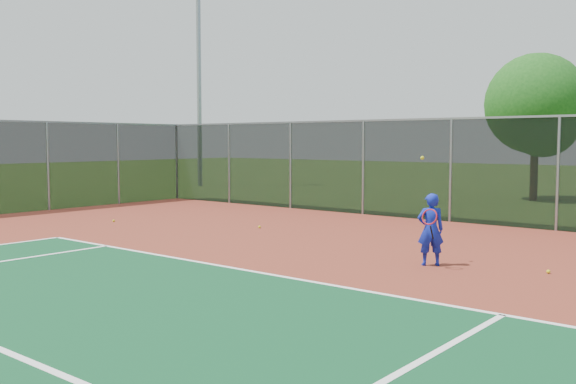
% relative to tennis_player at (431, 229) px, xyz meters
% --- Properties ---
extents(ground, '(120.00, 120.00, 0.00)m').
position_rel_tennis_player_xyz_m(ground, '(0.38, -5.58, -0.71)').
color(ground, '#305418').
rests_on(ground, ground).
extents(court_apron, '(30.00, 20.00, 0.02)m').
position_rel_tennis_player_xyz_m(court_apron, '(0.38, -3.58, -0.70)').
color(court_apron, maroon).
rests_on(court_apron, ground).
extents(fence_back, '(30.00, 0.06, 3.03)m').
position_rel_tennis_player_xyz_m(fence_back, '(0.38, 6.42, 0.85)').
color(fence_back, black).
rests_on(fence_back, court_apron).
extents(tennis_player, '(0.60, 0.70, 2.07)m').
position_rel_tennis_player_xyz_m(tennis_player, '(0.00, 0.00, 0.00)').
color(tennis_player, '#1121A7').
rests_on(tennis_player, court_apron).
extents(practice_ball_1, '(0.07, 0.07, 0.07)m').
position_rel_tennis_player_xyz_m(practice_ball_1, '(-10.15, 0.14, -0.66)').
color(practice_ball_1, gold).
rests_on(practice_ball_1, court_apron).
extents(practice_ball_2, '(0.07, 0.07, 0.07)m').
position_rel_tennis_player_xyz_m(practice_ball_2, '(1.98, 0.64, -0.66)').
color(practice_ball_2, gold).
rests_on(practice_ball_2, court_apron).
extents(practice_ball_5, '(0.07, 0.07, 0.07)m').
position_rel_tennis_player_xyz_m(practice_ball_5, '(-5.97, 1.83, -0.66)').
color(practice_ball_5, gold).
rests_on(practice_ball_5, court_apron).
extents(floodlight_nw, '(0.90, 0.40, 12.33)m').
position_rel_tennis_player_xyz_m(floodlight_nw, '(-19.45, 12.19, 6.23)').
color(floodlight_nw, gray).
rests_on(floodlight_nw, ground).
extents(tree_back_left, '(3.97, 3.97, 5.82)m').
position_rel_tennis_player_xyz_m(tree_back_left, '(-2.95, 14.89, 2.94)').
color(tree_back_left, '#362613').
rests_on(tree_back_left, ground).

